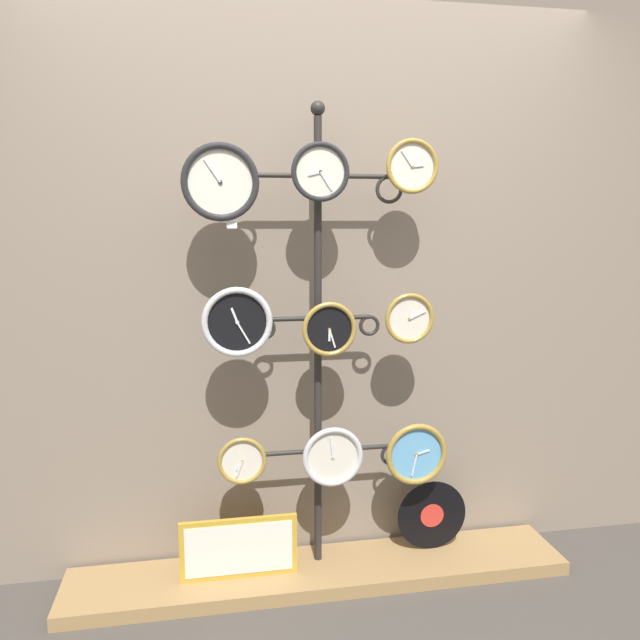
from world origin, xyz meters
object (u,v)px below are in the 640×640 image
at_px(clock_bottom_center, 333,456).
at_px(vinyl_record, 432,515).
at_px(display_stand, 318,424).
at_px(clock_middle_left, 237,322).
at_px(clock_middle_center, 329,329).
at_px(clock_middle_right, 409,318).
at_px(clock_bottom_left, 242,460).
at_px(clock_bottom_right, 416,454).
at_px(clock_top_left, 220,182).
at_px(clock_top_right, 412,166).
at_px(clock_top_center, 320,172).
at_px(picture_frame, 239,548).

bearing_deg(clock_bottom_center, vinyl_record, 10.64).
height_order(display_stand, clock_middle_left, display_stand).
distance_m(clock_middle_center, clock_middle_right, 0.35).
height_order(clock_bottom_left, vinyl_record, clock_bottom_left).
height_order(display_stand, clock_bottom_left, display_stand).
relative_size(clock_bottom_right, vinyl_record, 0.84).
relative_size(clock_bottom_center, vinyl_record, 0.80).
bearing_deg(clock_middle_center, clock_top_left, 177.99).
distance_m(clock_top_right, clock_bottom_left, 1.40).
bearing_deg(clock_middle_left, vinyl_record, 7.09).
bearing_deg(clock_bottom_center, clock_bottom_right, -0.33).
height_order(clock_top_right, clock_bottom_center, clock_top_right).
height_order(clock_middle_center, vinyl_record, clock_middle_center).
xyz_separation_m(clock_bottom_center, clock_bottom_right, (0.37, -0.00, -0.01)).
height_order(clock_top_right, clock_bottom_left, clock_top_right).
bearing_deg(display_stand, clock_bottom_left, -164.70).
distance_m(clock_top_left, clock_bottom_left, 1.13).
distance_m(clock_top_right, vinyl_record, 1.57).
height_order(clock_middle_left, clock_middle_center, clock_middle_left).
bearing_deg(clock_top_right, clock_middle_left, -176.54).
height_order(display_stand, clock_top_left, display_stand).
xyz_separation_m(clock_top_center, clock_top_right, (0.38, 0.01, 0.03)).
relative_size(display_stand, picture_frame, 4.12).
xyz_separation_m(clock_top_left, vinyl_record, (0.93, 0.08, -1.49)).
distance_m(clock_top_left, clock_middle_right, 0.95).
relative_size(clock_top_right, clock_bottom_center, 0.85).
bearing_deg(clock_bottom_right, display_stand, 166.26).
distance_m(clock_bottom_left, picture_frame, 0.39).
height_order(clock_top_center, clock_middle_center, clock_top_center).
bearing_deg(clock_bottom_right, clock_top_center, 177.76).
relative_size(clock_middle_center, clock_middle_right, 1.06).
xyz_separation_m(clock_top_right, clock_middle_right, (-0.00, -0.02, -0.62)).
relative_size(clock_middle_left, clock_middle_center, 1.24).
height_order(clock_top_right, clock_bottom_right, clock_top_right).
height_order(clock_top_left, clock_bottom_left, clock_top_left).
relative_size(clock_top_left, picture_frame, 0.61).
bearing_deg(picture_frame, clock_top_left, 177.98).
relative_size(clock_top_right, clock_bottom_right, 0.80).
bearing_deg(clock_top_right, clock_top_center, -178.26).
bearing_deg(clock_middle_center, clock_bottom_right, -0.25).
bearing_deg(clock_middle_center, display_stand, 106.19).
xyz_separation_m(display_stand, clock_middle_right, (0.37, -0.09, 0.47)).
relative_size(display_stand, clock_middle_center, 9.02).
bearing_deg(clock_top_left, clock_middle_center, -2.01).
relative_size(display_stand, vinyl_record, 6.24).
bearing_deg(clock_middle_right, display_stand, 166.05).
relative_size(clock_top_left, clock_bottom_center, 1.15).
distance_m(clock_middle_left, clock_bottom_left, 0.59).
height_order(clock_middle_left, clock_bottom_left, clock_middle_left).
height_order(clock_middle_left, picture_frame, clock_middle_left).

